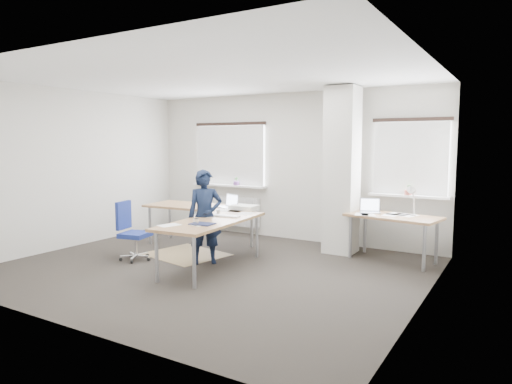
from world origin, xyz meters
The scene contains 8 objects.
ground centered at (0.00, 0.00, 0.00)m, with size 6.00×6.00×0.00m, color #2A2621.
room_shell centered at (0.18, 0.45, 1.75)m, with size 6.04×5.04×2.82m.
floor_mat centered at (-0.86, 0.46, 0.00)m, with size 1.23×1.04×0.01m, color olive.
white_crate centered at (-1.84, 2.25, 0.16)m, with size 0.55×0.38×0.33m, color white.
desk_main centered at (-0.48, 0.57, 0.69)m, with size 2.59×2.62×0.96m.
desk_side centered at (2.21, 1.80, 0.69)m, with size 1.50×0.93×1.22m.
task_chair centered at (-1.34, -0.24, 0.26)m, with size 0.52×0.51×0.94m.
person centered at (-0.25, 0.20, 0.73)m, with size 0.53×0.35×1.45m, color black.
Camera 1 is at (3.97, -5.35, 1.87)m, focal length 32.00 mm.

